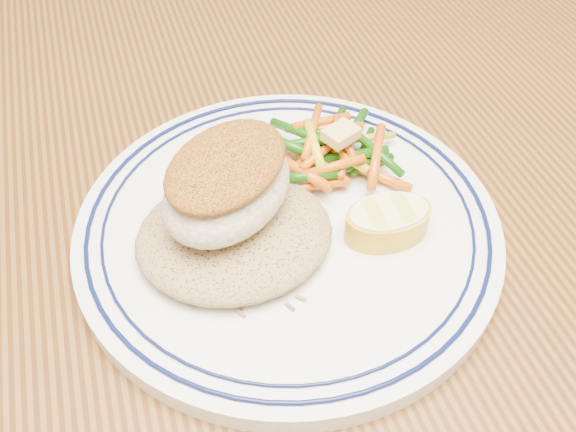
% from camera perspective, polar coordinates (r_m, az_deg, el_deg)
% --- Properties ---
extents(dining_table, '(1.50, 0.90, 0.75)m').
position_cam_1_polar(dining_table, '(0.55, -1.22, -5.13)').
color(dining_table, '#4A290E').
rests_on(dining_table, ground).
extents(plate, '(0.29, 0.29, 0.02)m').
position_cam_1_polar(plate, '(0.44, 0.00, -0.93)').
color(plate, white).
rests_on(plate, dining_table).
extents(rice_pilaf, '(0.13, 0.11, 0.02)m').
position_cam_1_polar(rice_pilaf, '(0.42, -4.81, -1.38)').
color(rice_pilaf, olive).
rests_on(rice_pilaf, plate).
extents(fish_fillet, '(0.12, 0.12, 0.05)m').
position_cam_1_polar(fish_fillet, '(0.40, -5.43, 2.94)').
color(fish_fillet, beige).
rests_on(fish_fillet, rice_pilaf).
extents(vegetable_pile, '(0.11, 0.10, 0.03)m').
position_cam_1_polar(vegetable_pile, '(0.47, 3.84, 5.83)').
color(vegetable_pile, '#134B09').
rests_on(vegetable_pile, plate).
extents(butter_pat, '(0.03, 0.03, 0.01)m').
position_cam_1_polar(butter_pat, '(0.46, 4.73, 7.27)').
color(butter_pat, '#DDC16C').
rests_on(butter_pat, vegetable_pile).
extents(lemon_wedge, '(0.06, 0.06, 0.02)m').
position_cam_1_polar(lemon_wedge, '(0.43, 8.85, -0.39)').
color(lemon_wedge, yellow).
rests_on(lemon_wedge, plate).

